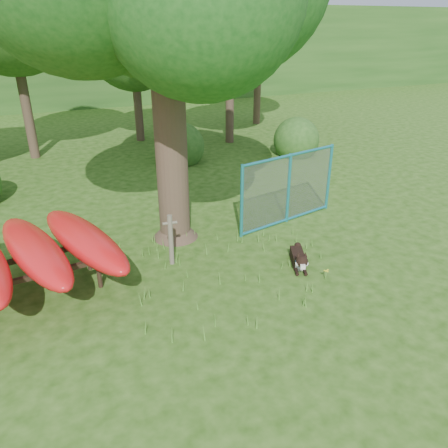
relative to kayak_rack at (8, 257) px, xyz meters
name	(u,v)px	position (x,y,z in m)	size (l,w,h in m)	color
ground	(241,296)	(3.92, -1.73, -0.91)	(80.00, 80.00, 0.00)	#1F430D
wooden_post	(171,239)	(3.12, 0.03, -0.30)	(0.32, 0.12, 1.16)	brown
kayak_rack	(8,257)	(0.00, 0.00, 0.00)	(4.26, 3.78, 1.19)	black
husky_dog	(299,259)	(5.58, -1.24, -0.74)	(0.65, 1.03, 0.50)	black
fence_section	(289,189)	(6.62, 0.89, 0.02)	(3.13, 0.72, 3.09)	teal
wildflower_clump	(326,272)	(5.80, -1.91, -0.73)	(0.10, 0.11, 0.22)	#518C2E
bg_tree_c	(133,42)	(5.42, 11.27, 3.20)	(4.00, 4.00, 6.12)	#3A2B20
bg_tree_d	(230,16)	(8.92, 9.27, 4.17)	(4.80, 4.80, 7.50)	#3A2B20
bg_tree_e	(260,14)	(11.92, 12.27, 4.32)	(4.60, 4.60, 7.55)	#3A2B20
shrub_right	(295,155)	(10.42, 6.27, -0.91)	(1.80, 1.80, 1.80)	#234E19
shrub_mid	(181,162)	(5.92, 7.27, -0.91)	(1.80, 1.80, 1.80)	#234E19
wooded_hillside	(60,52)	(3.92, 26.27, 2.09)	(80.00, 12.00, 6.00)	#234E19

